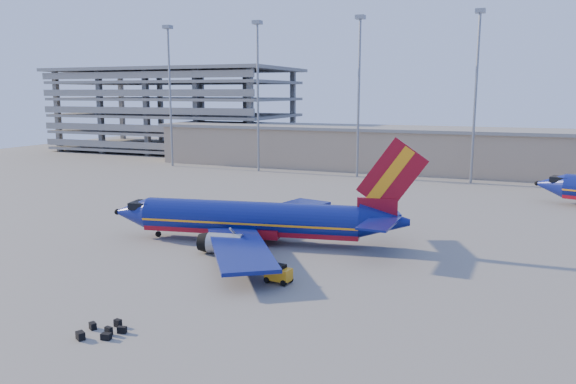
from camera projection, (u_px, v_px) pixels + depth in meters
name	position (u px, v px, depth m)	size (l,w,h in m)	color
ground	(288.00, 238.00, 59.47)	(220.00, 220.00, 0.00)	slate
terminal_building	(450.00, 150.00, 107.91)	(122.00, 16.00, 8.50)	gray
parking_garage	(176.00, 106.00, 147.97)	(62.00, 32.00, 21.40)	slate
light_mast_row	(415.00, 79.00, 96.51)	(101.60, 1.60, 28.65)	gray
aircraft_main	(258.00, 220.00, 57.34)	(32.48, 30.98, 11.07)	navy
baggage_tug	(279.00, 273.00, 45.35)	(2.23, 1.52, 1.49)	orange
luggage_pile	(102.00, 331.00, 35.69)	(2.81, 3.02, 0.54)	black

